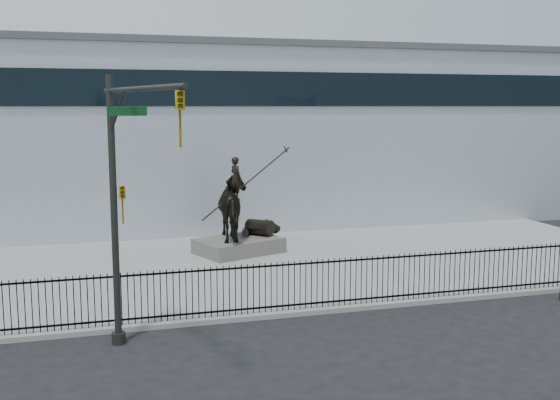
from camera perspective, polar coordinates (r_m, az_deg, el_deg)
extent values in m
plane|color=black|center=(19.49, 7.57, -10.49)|extent=(120.00, 120.00, 0.00)
cube|color=gray|center=(25.78, 1.34, -5.59)|extent=(30.00, 12.00, 0.15)
cube|color=silver|center=(37.68, -4.54, 5.57)|extent=(44.00, 14.00, 9.00)
cube|color=black|center=(20.50, 6.18, -8.64)|extent=(22.00, 0.05, 0.05)
cube|color=black|center=(20.17, 6.23, -5.24)|extent=(22.00, 0.05, 0.05)
cube|color=black|center=(20.33, 6.20, -7.02)|extent=(22.00, 0.03, 1.50)
cube|color=#54514C|center=(27.33, -3.62, -3.98)|extent=(3.88, 3.29, 0.62)
imported|color=black|center=(27.03, -3.65, -0.63)|extent=(3.01, 3.22, 2.62)
imported|color=black|center=(26.82, -3.86, 1.88)|extent=(0.63, 0.76, 1.77)
cylinder|color=black|center=(27.10, -3.03, 1.38)|extent=(3.96, 1.56, 2.67)
cylinder|color=#242722|center=(18.15, -13.87, -11.59)|extent=(0.36, 0.36, 0.30)
cylinder|color=#242722|center=(17.32, -14.25, -1.10)|extent=(0.18, 0.18, 7.00)
cylinder|color=#242722|center=(15.01, -12.09, 9.46)|extent=(1.47, 4.84, 0.12)
imported|color=gold|center=(12.96, -8.68, 6.98)|extent=(0.18, 0.22, 1.10)
imported|color=gold|center=(17.30, -13.54, -0.42)|extent=(0.16, 0.20, 1.00)
cube|color=#0C3F19|center=(15.92, -13.14, 7.54)|extent=(0.90, 0.03, 0.22)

